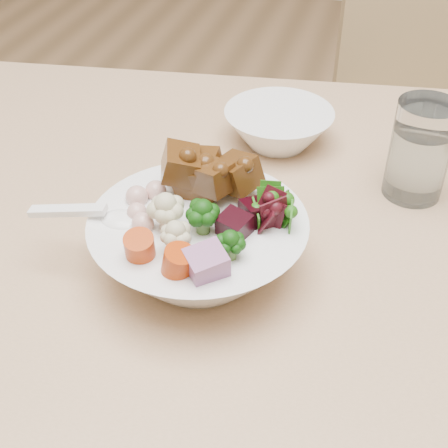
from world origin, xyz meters
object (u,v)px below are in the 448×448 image
object	(u,v)px
dining_table	(373,288)
water_glass	(419,154)
food_bowl	(201,241)
side_bowl	(278,128)

from	to	relation	value
dining_table	water_glass	distance (m)	0.17
food_bowl	side_bowl	size ratio (longest dim) A/B	1.50
food_bowl	water_glass	distance (m)	0.30
food_bowl	side_bowl	distance (m)	0.28
water_glass	side_bowl	size ratio (longest dim) A/B	0.82
food_bowl	water_glass	xyz separation A→B (m)	(0.21, 0.21, 0.02)
dining_table	side_bowl	bearing A→B (deg)	123.65
dining_table	water_glass	xyz separation A→B (m)	(0.03, 0.11, 0.13)
food_bowl	side_bowl	xyz separation A→B (m)	(0.03, 0.28, -0.01)
dining_table	food_bowl	world-z (taller)	food_bowl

